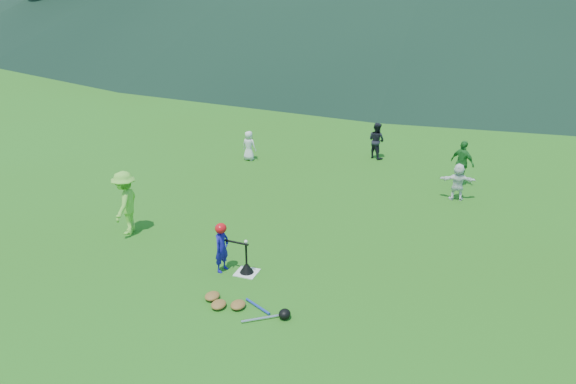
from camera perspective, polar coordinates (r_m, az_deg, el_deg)
The scene contains 13 objects.
ground at distance 11.99m, azimuth -4.20°, elevation -8.20°, with size 120.00×120.00×0.00m, color #2A6016.
home_plate at distance 11.99m, azimuth -4.21°, elevation -8.16°, with size 0.45×0.45×0.02m, color silver.
baseball at distance 11.64m, azimuth -4.30°, elevation -5.06°, with size 0.08×0.08×0.08m, color white.
batter_child at distance 11.88m, azimuth -6.75°, elevation -5.66°, with size 0.39×0.26×1.07m, color #191591.
adult_coach at distance 13.91m, azimuth -16.18°, elevation -1.06°, with size 1.01×0.58×1.56m, color #74CD3C.
fielder_a at distance 18.69m, azimuth -3.99°, elevation 4.72°, with size 0.48×0.31×0.99m, color silver.
fielder_b at distance 19.04m, azimuth 8.97°, elevation 5.20°, with size 0.59×0.46×1.22m, color black.
fielder_c at distance 17.22m, azimuth 17.29°, elevation 2.85°, with size 0.78×0.32×1.33m, color #23742A.
fielder_d at distance 16.07m, azimuth 16.87°, elevation 1.00°, with size 0.97×0.31×1.05m, color white.
batting_tee at distance 11.93m, azimuth -4.22°, elevation -7.66°, with size 0.30×0.30×0.68m.
batter_gear at distance 11.68m, azimuth -6.72°, elevation -3.80°, with size 0.73×0.26×0.43m.
equipment_pile at distance 10.85m, azimuth -5.12°, elevation -11.37°, with size 1.80×0.77×0.19m.
outfield_fence at distance 38.02m, azimuth 13.88°, elevation 13.29°, with size 70.07×0.08×1.33m.
Camera 1 is at (4.41, -9.39, 6.01)m, focal length 35.00 mm.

